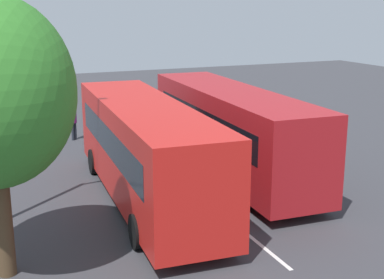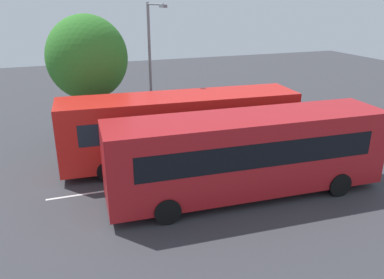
{
  "view_description": "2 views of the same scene",
  "coord_description": "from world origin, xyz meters",
  "views": [
    {
      "loc": [
        -17.11,
        7.36,
        6.46
      ],
      "look_at": [
        -0.52,
        0.09,
        1.88
      ],
      "focal_mm": 50.46,
      "sensor_mm": 36.0,
      "label": 1
    },
    {
      "loc": [
        -6.02,
        -14.25,
        7.45
      ],
      "look_at": [
        -0.96,
        -0.36,
        1.97
      ],
      "focal_mm": 35.65,
      "sensor_mm": 36.0,
      "label": 2
    }
  ],
  "objects": [
    {
      "name": "ground_plane",
      "position": [
        0.0,
        0.0,
        0.0
      ],
      "size": [
        68.27,
        68.27,
        0.0
      ],
      "primitive_type": "plane",
      "color": "#38383D"
    },
    {
      "name": "bus_center_left",
      "position": [
        -0.68,
        1.88,
        1.81
      ],
      "size": [
        11.19,
        3.25,
        3.31
      ],
      "rotation": [
        0.0,
        0.0,
        -0.07
      ],
      "color": "red",
      "rests_on": "ground"
    },
    {
      "name": "bus_far_left",
      "position": [
        0.75,
        -2.09,
        1.81
      ],
      "size": [
        11.17,
        3.06,
        3.31
      ],
      "rotation": [
        0.0,
        0.0,
        -0.06
      ],
      "color": "#AD191E",
      "rests_on": "ground"
    },
    {
      "name": "lane_stripe_outer_left",
      "position": [
        0.0,
        0.0,
        0.0
      ],
      "size": [
        13.83,
        0.46,
        0.01
      ],
      "primitive_type": "cube",
      "rotation": [
        0.0,
        0.0,
        -0.02
      ],
      "color": "silver",
      "rests_on": "ground"
    },
    {
      "name": "pedestrian",
      "position": [
        8.55,
        2.38,
        1.04
      ],
      "size": [
        0.44,
        0.44,
        1.76
      ],
      "rotation": [
        0.0,
        0.0,
        3.68
      ],
      "color": "#232833",
      "rests_on": "ground"
    }
  ]
}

